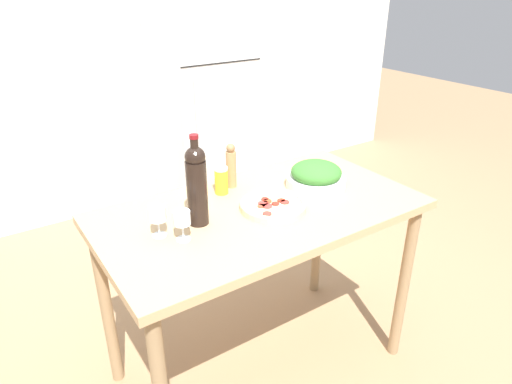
{
  "coord_description": "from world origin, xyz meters",
  "views": [
    {
      "loc": [
        -1.01,
        -1.47,
        1.87
      ],
      "look_at": [
        0.0,
        0.04,
        0.99
      ],
      "focal_mm": 32.0,
      "sensor_mm": 36.0,
      "label": 1
    }
  ],
  "objects_px": {
    "homemade_pizza": "(273,205)",
    "salt_canister": "(221,180)",
    "wine_glass_near": "(182,220)",
    "refrigerator": "(203,105)",
    "wine_glass_far": "(158,216)",
    "wine_bottle": "(197,184)",
    "pepper_mill": "(231,166)",
    "salad_bowl": "(316,176)"
  },
  "relations": [
    {
      "from": "salad_bowl",
      "to": "homemade_pizza",
      "type": "bearing_deg",
      "value": -166.13
    },
    {
      "from": "refrigerator",
      "to": "salad_bowl",
      "type": "bearing_deg",
      "value": -100.59
    },
    {
      "from": "wine_glass_near",
      "to": "salt_canister",
      "type": "distance_m",
      "value": 0.43
    },
    {
      "from": "wine_glass_far",
      "to": "pepper_mill",
      "type": "relative_size",
      "value": 0.57
    },
    {
      "from": "pepper_mill",
      "to": "wine_glass_near",
      "type": "bearing_deg",
      "value": -142.19
    },
    {
      "from": "wine_glass_near",
      "to": "pepper_mill",
      "type": "xyz_separation_m",
      "value": [
        0.41,
        0.32,
        0.02
      ]
    },
    {
      "from": "refrigerator",
      "to": "salad_bowl",
      "type": "xyz_separation_m",
      "value": [
        -0.34,
        -1.8,
        0.1
      ]
    },
    {
      "from": "wine_bottle",
      "to": "wine_glass_near",
      "type": "height_order",
      "value": "wine_bottle"
    },
    {
      "from": "pepper_mill",
      "to": "salt_canister",
      "type": "relative_size",
      "value": 1.67
    },
    {
      "from": "salt_canister",
      "to": "refrigerator",
      "type": "bearing_deg",
      "value": 65.01
    },
    {
      "from": "homemade_pizza",
      "to": "salt_canister",
      "type": "bearing_deg",
      "value": 111.9
    },
    {
      "from": "homemade_pizza",
      "to": "salt_canister",
      "type": "distance_m",
      "value": 0.29
    },
    {
      "from": "wine_glass_near",
      "to": "salt_canister",
      "type": "height_order",
      "value": "salt_canister"
    },
    {
      "from": "salad_bowl",
      "to": "homemade_pizza",
      "type": "distance_m",
      "value": 0.32
    },
    {
      "from": "wine_glass_near",
      "to": "refrigerator",
      "type": "bearing_deg",
      "value": 60.22
    },
    {
      "from": "refrigerator",
      "to": "pepper_mill",
      "type": "distance_m",
      "value": 1.72
    },
    {
      "from": "wine_bottle",
      "to": "wine_glass_near",
      "type": "distance_m",
      "value": 0.17
    },
    {
      "from": "wine_bottle",
      "to": "salt_canister",
      "type": "height_order",
      "value": "wine_bottle"
    },
    {
      "from": "pepper_mill",
      "to": "salad_bowl",
      "type": "height_order",
      "value": "pepper_mill"
    },
    {
      "from": "wine_glass_near",
      "to": "homemade_pizza",
      "type": "relative_size",
      "value": 0.43
    },
    {
      "from": "wine_glass_far",
      "to": "homemade_pizza",
      "type": "relative_size",
      "value": 0.43
    },
    {
      "from": "wine_glass_near",
      "to": "pepper_mill",
      "type": "relative_size",
      "value": 0.57
    },
    {
      "from": "salt_canister",
      "to": "wine_glass_far",
      "type": "bearing_deg",
      "value": -153.45
    },
    {
      "from": "wine_glass_far",
      "to": "wine_bottle",
      "type": "bearing_deg",
      "value": 1.38
    },
    {
      "from": "refrigerator",
      "to": "wine_glass_far",
      "type": "height_order",
      "value": "refrigerator"
    },
    {
      "from": "pepper_mill",
      "to": "homemade_pizza",
      "type": "xyz_separation_m",
      "value": [
        0.03,
        -0.3,
        -0.09
      ]
    },
    {
      "from": "refrigerator",
      "to": "wine_glass_far",
      "type": "bearing_deg",
      "value": -122.36
    },
    {
      "from": "wine_glass_far",
      "to": "refrigerator",
      "type": "bearing_deg",
      "value": 57.64
    },
    {
      "from": "wine_glass_far",
      "to": "salt_canister",
      "type": "distance_m",
      "value": 0.44
    },
    {
      "from": "refrigerator",
      "to": "wine_glass_near",
      "type": "xyz_separation_m",
      "value": [
        -1.08,
        -1.89,
        0.14
      ]
    },
    {
      "from": "salt_canister",
      "to": "wine_glass_near",
      "type": "bearing_deg",
      "value": -139.94
    },
    {
      "from": "wine_bottle",
      "to": "pepper_mill",
      "type": "xyz_separation_m",
      "value": [
        0.3,
        0.23,
        -0.07
      ]
    },
    {
      "from": "wine_glass_near",
      "to": "wine_glass_far",
      "type": "xyz_separation_m",
      "value": [
        -0.07,
        0.08,
        0.0
      ]
    },
    {
      "from": "wine_glass_far",
      "to": "salad_bowl",
      "type": "height_order",
      "value": "salad_bowl"
    },
    {
      "from": "homemade_pizza",
      "to": "salt_canister",
      "type": "height_order",
      "value": "salt_canister"
    },
    {
      "from": "refrigerator",
      "to": "salt_canister",
      "type": "xyz_separation_m",
      "value": [
        -0.75,
        -1.62,
        0.11
      ]
    },
    {
      "from": "pepper_mill",
      "to": "salad_bowl",
      "type": "distance_m",
      "value": 0.41
    },
    {
      "from": "refrigerator",
      "to": "salt_canister",
      "type": "height_order",
      "value": "refrigerator"
    },
    {
      "from": "wine_bottle",
      "to": "homemade_pizza",
      "type": "height_order",
      "value": "wine_bottle"
    },
    {
      "from": "wine_glass_far",
      "to": "pepper_mill",
      "type": "xyz_separation_m",
      "value": [
        0.47,
        0.24,
        0.02
      ]
    },
    {
      "from": "salad_bowl",
      "to": "salt_canister",
      "type": "relative_size",
      "value": 2.19
    },
    {
      "from": "wine_glass_near",
      "to": "homemade_pizza",
      "type": "height_order",
      "value": "wine_glass_near"
    }
  ]
}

